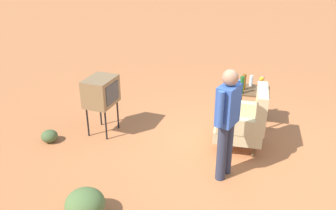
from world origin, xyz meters
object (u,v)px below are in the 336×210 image
at_px(person_standing, 227,118).
at_px(bottle_tall_amber, 244,82).
at_px(bottle_short_clear, 251,81).
at_px(armchair, 245,121).
at_px(side_table, 253,95).
at_px(tv_on_stand, 101,92).
at_px(soda_can_blue, 258,91).
at_px(flower_vase, 261,83).
at_px(bottle_wine_green, 242,85).

xyz_separation_m(person_standing, bottle_tall_amber, (-1.76, 0.13, -0.11)).
bearing_deg(person_standing, bottle_short_clear, 172.88).
distance_m(armchair, side_table, 0.94).
xyz_separation_m(armchair, person_standing, (0.87, -0.24, 0.44)).
relative_size(side_table, tv_on_stand, 0.66).
relative_size(tv_on_stand, soda_can_blue, 8.44).
height_order(side_table, person_standing, person_standing).
height_order(side_table, tv_on_stand, tv_on_stand).
bearing_deg(bottle_short_clear, soda_can_blue, 20.13).
relative_size(armchair, person_standing, 0.65).
distance_m(armchair, flower_vase, 1.01).
distance_m(armchair, tv_on_stand, 2.49).
bearing_deg(bottle_tall_amber, bottle_wine_green, -8.14).
bearing_deg(armchair, tv_on_stand, -88.11).
xyz_separation_m(bottle_tall_amber, soda_can_blue, (0.16, 0.27, -0.09)).
bearing_deg(person_standing, tv_on_stand, -109.51).
relative_size(bottle_wine_green, soda_can_blue, 2.62).
height_order(armchair, bottle_short_clear, armchair).
bearing_deg(flower_vase, bottle_wine_green, -55.38).
height_order(side_table, flower_vase, flower_vase).
distance_m(tv_on_stand, person_standing, 2.37).
relative_size(armchair, flower_vase, 4.00).
bearing_deg(tv_on_stand, bottle_wine_green, 108.51).
relative_size(bottle_tall_amber, flower_vase, 1.13).
bearing_deg(bottle_short_clear, armchair, -0.70).
height_order(side_table, bottle_tall_amber, bottle_tall_amber).
relative_size(tv_on_stand, bottle_short_clear, 5.15).
xyz_separation_m(armchair, soda_can_blue, (-0.72, 0.16, 0.24)).
bearing_deg(bottle_short_clear, flower_vase, 43.33).
distance_m(armchair, person_standing, 1.01).
relative_size(armchair, side_table, 1.56).
distance_m(tv_on_stand, soda_can_blue, 2.75).
bearing_deg(bottle_tall_amber, person_standing, -4.18).
distance_m(bottle_wine_green, soda_can_blue, 0.31).
distance_m(side_table, soda_can_blue, 0.28).
relative_size(bottle_tall_amber, bottle_wine_green, 0.94).
distance_m(bottle_short_clear, soda_can_blue, 0.43).
bearing_deg(bottle_wine_green, tv_on_stand, -71.49).
bearing_deg(tv_on_stand, armchair, 91.89).
relative_size(tv_on_stand, bottle_wine_green, 3.22).
height_order(armchair, flower_vase, armchair).
bearing_deg(armchair, soda_can_blue, 167.40).
xyz_separation_m(armchair, flower_vase, (-0.93, 0.20, 0.33)).
distance_m(bottle_short_clear, bottle_tall_amber, 0.27).
height_order(bottle_wine_green, flower_vase, bottle_wine_green).
height_order(side_table, bottle_wine_green, bottle_wine_green).
bearing_deg(tv_on_stand, bottle_tall_amber, 112.33).
relative_size(armchair, bottle_short_clear, 5.30).
bearing_deg(bottle_wine_green, person_standing, -3.71).
xyz_separation_m(bottle_short_clear, bottle_wine_green, (0.43, -0.15, 0.06)).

